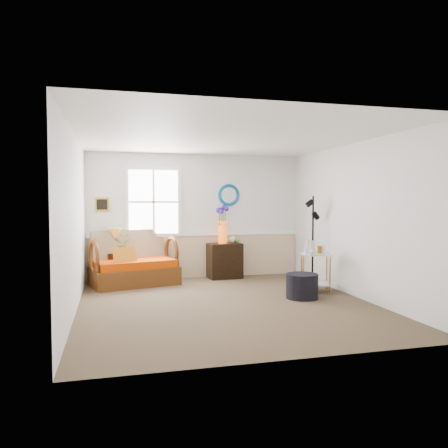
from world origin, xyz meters
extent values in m
cube|color=brown|center=(0.00, 0.00, 0.00)|extent=(4.50, 5.00, 0.01)
cube|color=white|center=(0.00, 0.00, 2.60)|extent=(4.50, 5.00, 0.01)
cube|color=white|center=(0.00, 2.50, 1.30)|extent=(4.50, 0.01, 2.60)
cube|color=white|center=(0.00, -2.50, 1.30)|extent=(4.50, 0.01, 2.60)
cube|color=white|center=(-2.25, 0.00, 1.30)|extent=(0.01, 5.00, 2.60)
cube|color=white|center=(2.25, 0.00, 1.30)|extent=(0.01, 5.00, 2.60)
cube|color=tan|center=(0.00, 2.48, 0.45)|extent=(4.46, 0.02, 0.90)
cube|color=white|center=(0.00, 2.47, 0.92)|extent=(4.46, 0.04, 0.06)
cube|color=gold|center=(-1.92, 2.48, 1.55)|extent=(0.28, 0.03, 0.28)
torus|color=#0A8FC8|center=(0.70, 2.48, 1.75)|extent=(0.47, 0.07, 0.47)
imported|color=#54853F|center=(-1.55, 2.29, 0.74)|extent=(0.35, 0.38, 0.28)
cylinder|color=black|center=(1.33, 0.09, 0.20)|extent=(0.69, 0.69, 0.41)
camera|label=1|loc=(-1.71, -6.56, 1.62)|focal=35.00mm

